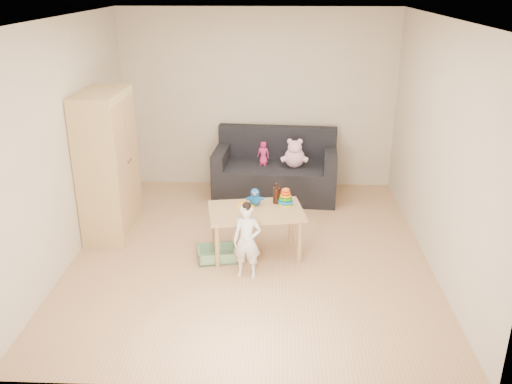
{
  "coord_description": "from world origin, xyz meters",
  "views": [
    {
      "loc": [
        0.29,
        -5.59,
        2.98
      ],
      "look_at": [
        0.05,
        0.25,
        0.65
      ],
      "focal_mm": 38.0,
      "sensor_mm": 36.0,
      "label": 1
    }
  ],
  "objects_px": {
    "wardrobe": "(108,164)",
    "sofa": "(275,181)",
    "play_table": "(256,232)",
    "toddler": "(247,242)"
  },
  "relations": [
    {
      "from": "sofa",
      "to": "wardrobe",
      "type": "bearing_deg",
      "value": -144.51
    },
    {
      "from": "toddler",
      "to": "wardrobe",
      "type": "bearing_deg",
      "value": 156.22
    },
    {
      "from": "sofa",
      "to": "play_table",
      "type": "distance_m",
      "value": 1.77
    },
    {
      "from": "wardrobe",
      "to": "play_table",
      "type": "xyz_separation_m",
      "value": [
        1.81,
        -0.53,
        -0.6
      ]
    },
    {
      "from": "wardrobe",
      "to": "toddler",
      "type": "distance_m",
      "value": 2.07
    },
    {
      "from": "wardrobe",
      "to": "sofa",
      "type": "distance_m",
      "value": 2.44
    },
    {
      "from": "wardrobe",
      "to": "sofa",
      "type": "bearing_deg",
      "value": 31.35
    },
    {
      "from": "sofa",
      "to": "play_table",
      "type": "bearing_deg",
      "value": -92.48
    },
    {
      "from": "wardrobe",
      "to": "toddler",
      "type": "relative_size",
      "value": 2.18
    },
    {
      "from": "sofa",
      "to": "toddler",
      "type": "relative_size",
      "value": 2.14
    }
  ]
}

